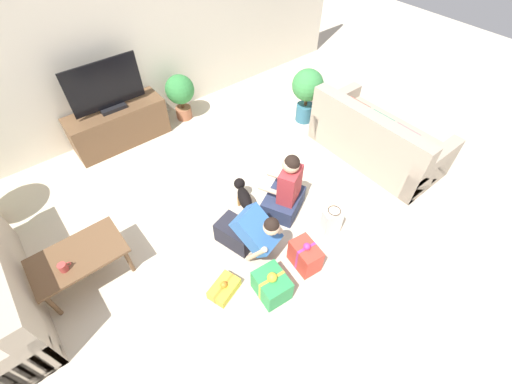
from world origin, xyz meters
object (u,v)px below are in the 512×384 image
potted_plant_corner_right (307,90)px  gift_box_a (272,285)px  coffee_table (78,258)px  person_sitting (286,192)px  tv (106,89)px  mug (63,267)px  gift_box_b (305,256)px  gift_box_c (224,288)px  tv_console (119,126)px  potted_plant_back_right (180,92)px  dog (243,196)px  gift_bag_a (331,222)px  person_kneeling (249,232)px  sofa_right (376,140)px

potted_plant_corner_right → gift_box_a: bearing=-140.4°
coffee_table → person_sitting: person_sitting is taller
coffee_table → tv: size_ratio=0.90×
coffee_table → mug: 0.19m
gift_box_b → gift_box_c: bearing=162.2°
gift_box_a → gift_box_c: bearing=140.3°
tv_console → potted_plant_back_right: (1.03, -0.05, 0.18)m
gift_box_c → dog: bearing=42.4°
coffee_table → gift_box_a: 1.96m
tv → gift_bag_a: 3.42m
tv_console → mug: tv_console is taller
dog → gift_box_b: bearing=112.4°
tv → gift_box_a: size_ratio=2.63×
person_kneeling → mug: 1.83m
coffee_table → tv_console: (1.25, 1.94, -0.08)m
coffee_table → tv_console: bearing=57.1°
tv_console → gift_box_c: bearing=-94.4°
gift_box_b → gift_bag_a: size_ratio=0.95×
person_kneeling → person_sitting: person_sitting is taller
potted_plant_back_right → gift_box_c: size_ratio=1.98×
gift_box_c → mug: mug is taller
coffee_table → dog: coffee_table is taller
sofa_right → person_sitting: size_ratio=2.03×
gift_bag_a → gift_box_c: bearing=173.7°
tv → person_sitting: 2.79m
gift_box_b → gift_bag_a: 0.56m
tv → gift_box_a: tv is taller
potted_plant_back_right → gift_box_b: bearing=-96.9°
potted_plant_back_right → gift_box_a: size_ratio=1.94×
gift_box_c → tv_console: bearing=85.6°
coffee_table → potted_plant_corner_right: bearing=9.2°
tv_console → potted_plant_corner_right: bearing=-27.7°
potted_plant_back_right → person_sitting: (-0.03, -2.49, -0.14)m
tv → person_kneeling: bearing=-83.8°
sofa_right → potted_plant_back_right: 3.02m
coffee_table → tv: bearing=57.1°
potted_plant_back_right → gift_box_b: 3.25m
person_kneeling → person_sitting: size_ratio=0.89×
tv → potted_plant_back_right: 1.12m
potted_plant_back_right → dog: (-0.42, -2.16, -0.23)m
sofa_right → dog: (-2.05, 0.37, -0.07)m
gift_box_c → gift_bag_a: (1.41, -0.16, 0.13)m
tv → potted_plant_corner_right: (2.52, -1.33, -0.33)m
dog → mug: mug is taller
potted_plant_corner_right → person_kneeling: size_ratio=1.08×
coffee_table → gift_bag_a: bearing=-26.2°
person_kneeling → gift_bag_a: (0.89, -0.41, -0.12)m
tv → gift_box_b: size_ratio=2.61×
gift_box_a → gift_box_b: gift_box_b is taller
person_kneeling → tv_console: bearing=80.8°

